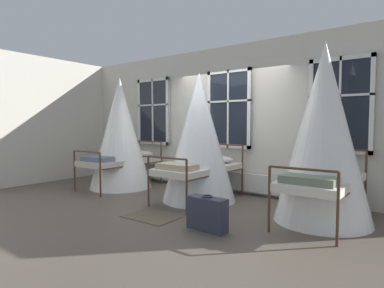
% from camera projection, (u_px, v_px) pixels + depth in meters
% --- Properties ---
extents(ground, '(17.53, 17.53, 0.00)m').
position_uv_depth(ground, '(199.00, 201.00, 5.85)').
color(ground, brown).
extents(back_wall_with_windows, '(8.37, 0.10, 3.03)m').
position_uv_depth(back_wall_with_windows, '(231.00, 119.00, 6.69)').
color(back_wall_with_windows, beige).
rests_on(back_wall_with_windows, ground).
extents(window_bank, '(5.28, 0.10, 2.46)m').
position_uv_depth(window_bank, '(228.00, 146.00, 6.62)').
color(window_bank, black).
rests_on(window_bank, ground).
extents(cot_first, '(1.36, 1.82, 2.44)m').
position_uv_depth(cot_first, '(120.00, 134.00, 7.09)').
color(cot_first, '#4C3323').
rests_on(cot_first, ground).
extents(cot_second, '(1.36, 1.82, 2.34)m').
position_uv_depth(cot_second, '(199.00, 139.00, 5.87)').
color(cot_second, '#4C3323').
rests_on(cot_second, ground).
extents(cot_third, '(1.36, 1.82, 2.57)m').
position_uv_depth(cot_third, '(323.00, 135.00, 4.56)').
color(cot_third, '#4C3323').
rests_on(cot_third, ground).
extents(rug_second, '(0.81, 0.57, 0.01)m').
position_uv_depth(rug_second, '(152.00, 217.00, 4.85)').
color(rug_second, brown).
rests_on(rug_second, ground).
extents(suitcase_dark, '(0.57, 0.24, 0.47)m').
position_uv_depth(suitcase_dark, '(207.00, 214.00, 4.24)').
color(suitcase_dark, '#2D3342').
rests_on(suitcase_dark, ground).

